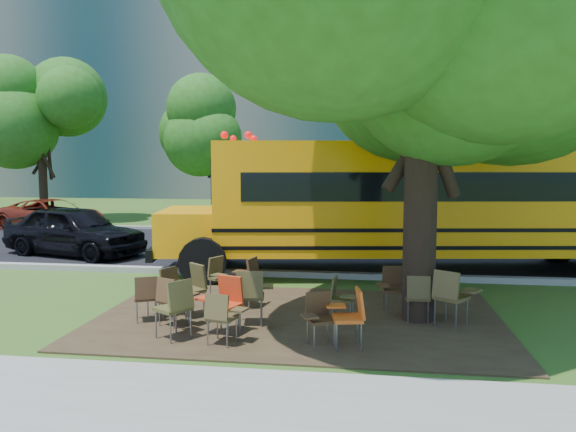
# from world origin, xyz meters

# --- Properties ---
(ground) EXTENTS (160.00, 160.00, 0.00)m
(ground) POSITION_xyz_m (0.00, 0.00, 0.00)
(ground) COLOR #37561A
(ground) RESTS_ON ground
(dirt_patch) EXTENTS (7.00, 4.50, 0.03)m
(dirt_patch) POSITION_xyz_m (1.00, -0.50, 0.01)
(dirt_patch) COLOR #382819
(dirt_patch) RESTS_ON ground
(asphalt_road) EXTENTS (80.00, 8.00, 0.04)m
(asphalt_road) POSITION_xyz_m (0.00, 7.00, 0.02)
(asphalt_road) COLOR black
(asphalt_road) RESTS_ON ground
(kerb_near) EXTENTS (80.00, 0.25, 0.14)m
(kerb_near) POSITION_xyz_m (0.00, 3.00, 0.07)
(kerb_near) COLOR gray
(kerb_near) RESTS_ON ground
(kerb_far) EXTENTS (80.00, 0.25, 0.14)m
(kerb_far) POSITION_xyz_m (0.00, 11.10, 0.07)
(kerb_far) COLOR gray
(kerb_far) RESTS_ON ground
(building_main) EXTENTS (38.00, 16.00, 22.00)m
(building_main) POSITION_xyz_m (-8.00, 36.00, 11.00)
(building_main) COLOR #5F605B
(building_main) RESTS_ON ground
(bg_tree_0) EXTENTS (5.20, 5.20, 7.18)m
(bg_tree_0) POSITION_xyz_m (-12.00, 13.00, 4.57)
(bg_tree_0) COLOR black
(bg_tree_0) RESTS_ON ground
(bg_tree_2) EXTENTS (4.80, 4.80, 6.62)m
(bg_tree_2) POSITION_xyz_m (-5.00, 16.00, 4.21)
(bg_tree_2) COLOR black
(bg_tree_2) RESTS_ON ground
(bg_tree_3) EXTENTS (5.60, 5.60, 7.84)m
(bg_tree_3) POSITION_xyz_m (8.00, 14.00, 5.03)
(bg_tree_3) COLOR black
(bg_tree_3) RESTS_ON ground
(main_tree) EXTENTS (7.20, 7.20, 8.71)m
(main_tree) POSITION_xyz_m (3.07, -0.30, 5.10)
(main_tree) COLOR black
(main_tree) RESTS_ON ground
(school_bus) EXTENTS (13.29, 4.65, 3.19)m
(school_bus) POSITION_xyz_m (4.27, 4.03, 1.84)
(school_bus) COLOR #F89807
(school_bus) RESTS_ON ground
(chair_0) EXTENTS (0.55, 0.65, 0.82)m
(chair_0) POSITION_xyz_m (-1.51, -1.06, 0.50)
(chair_0) COLOR #412A17
(chair_0) RESTS_ON ground
(chair_1) EXTENTS (0.70, 0.55, 0.85)m
(chair_1) POSITION_xyz_m (-0.98, -1.30, 0.53)
(chair_1) COLOR #50341C
(chair_1) RESTS_ON ground
(chair_2) EXTENTS (0.64, 0.82, 0.96)m
(chair_2) POSITION_xyz_m (-0.70, -1.90, 0.59)
(chair_2) COLOR #4C4820
(chair_2) RESTS_ON ground
(chair_3) EXTENTS (0.73, 0.57, 0.93)m
(chair_3) POSITION_xyz_m (-0.05, -1.51, 0.58)
(chair_3) COLOR red
(chair_3) RESTS_ON ground
(chair_4) EXTENTS (0.61, 0.48, 0.82)m
(chair_4) POSITION_xyz_m (0.06, -2.09, 0.51)
(chair_4) COLOR #4B3F20
(chair_4) RESTS_ON ground
(chair_5) EXTENTS (0.56, 0.64, 0.82)m
(chair_5) POSITION_xyz_m (1.49, -1.91, 0.50)
(chair_5) COLOR #3D2916
(chair_5) RESTS_ON ground
(chair_6) EXTENTS (0.62, 0.61, 0.90)m
(chair_6) POSITION_xyz_m (1.96, -1.92, 0.56)
(chair_6) COLOR #D75717
(chair_6) RESTS_ON ground
(chair_7) EXTENTS (0.83, 0.66, 0.98)m
(chair_7) POSITION_xyz_m (3.57, -0.68, 0.60)
(chair_7) COLOR brown
(chair_7) RESTS_ON ground
(chair_8) EXTENTS (0.56, 0.72, 0.89)m
(chair_8) POSITION_xyz_m (-1.35, -0.65, 0.55)
(chair_8) COLOR #483219
(chair_8) RESTS_ON ground
(chair_9) EXTENTS (0.81, 0.64, 0.94)m
(chair_9) POSITION_xyz_m (-0.89, -0.61, 0.58)
(chair_9) COLOR #4B4120
(chair_9) RESTS_ON ground
(chair_10) EXTENTS (0.56, 0.71, 0.86)m
(chair_10) POSITION_xyz_m (-0.70, 0.61, 0.53)
(chair_10) COLOR #4F4322
(chair_10) RESTS_ON ground
(chair_11) EXTENTS (0.65, 0.65, 0.96)m
(chair_11) POSITION_xyz_m (0.29, -1.03, 0.59)
(chair_11) COLOR #453F1E
(chair_11) RESTS_ON ground
(chair_12) EXTENTS (0.46, 0.55, 0.77)m
(chair_12) POSITION_xyz_m (1.74, -0.59, 0.48)
(chair_12) COLOR #4A4320
(chair_12) RESTS_ON ground
(chair_13) EXTENTS (0.55, 0.51, 0.84)m
(chair_13) POSITION_xyz_m (3.07, -0.46, 0.52)
(chair_13) COLOR #473C1E
(chair_13) RESTS_ON ground
(chair_14) EXTENTS (0.56, 0.71, 0.96)m
(chair_14) POSITION_xyz_m (-0.04, 0.11, 0.59)
(chair_14) COLOR #4B2E1A
(chair_14) RESTS_ON ground
(chair_15) EXTENTS (0.56, 0.55, 0.84)m
(chair_15) POSITION_xyz_m (2.65, 0.17, 0.52)
(chair_15) COLOR #4D321B
(chair_15) RESTS_ON ground
(black_car) EXTENTS (4.64, 2.91, 1.47)m
(black_car) POSITION_xyz_m (-6.16, 4.99, 0.74)
(black_car) COLOR black
(black_car) RESTS_ON ground
(bg_car_red) EXTENTS (4.87, 3.38, 1.23)m
(bg_car_red) POSITION_xyz_m (-10.02, 10.32, 0.62)
(bg_car_red) COLOR #611C10
(bg_car_red) RESTS_ON ground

